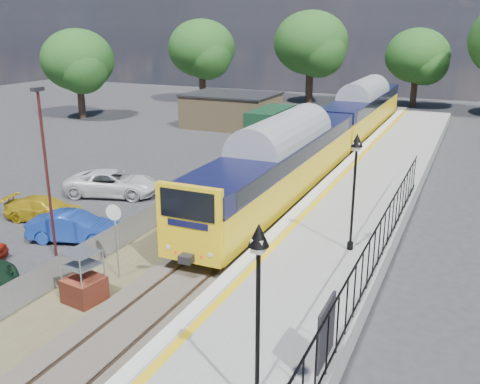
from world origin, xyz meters
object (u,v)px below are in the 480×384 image
Objects in this scene: victorian_lamp_south at (258,277)px; victorian_lamp_north at (355,165)px; car_white at (112,183)px; speed_sign at (115,229)px; car_yellow at (45,209)px; carpark_lamp at (46,164)px; train at (333,128)px; car_blue at (74,227)px; brick_plinth at (83,278)px.

victorian_lamp_south and victorian_lamp_north have the same top height.
car_white is at bearing 164.22° from victorian_lamp_north.
speed_sign reaches higher than car_yellow.
carpark_lamp is at bearing -177.09° from car_white.
victorian_lamp_north is 12.15m from carpark_lamp.
train is at bearing 101.47° from victorian_lamp_south.
car_yellow is (-15.24, 9.45, -3.72)m from victorian_lamp_south.
carpark_lamp reaches higher than victorian_lamp_north.
car_blue is 1.01× the size of car_yellow.
car_yellow is at bearing 148.22° from victorian_lamp_south.
speed_sign is at bearing -159.43° from car_white.
train is at bearing -41.47° from car_yellow.
car_blue is (-11.91, -2.07, -3.63)m from victorian_lamp_north.
speed_sign is 0.43× the size of carpark_lamp.
train is 10.11× the size of car_blue.
victorian_lamp_north is 1.14× the size of car_blue.
victorian_lamp_south is at bearing -134.38° from car_yellow.
victorian_lamp_south is 9.46m from brick_plinth.
train is (-5.50, 27.11, -1.96)m from victorian_lamp_south.
train reaches higher than car_blue.
brick_plinth is 9.23m from car_yellow.
train is 13.45× the size of speed_sign.
victorian_lamp_north is 10.60m from brick_plinth.
speed_sign is at bearing 89.23° from brick_plinth.
carpark_lamp is (-3.78, 0.75, 1.90)m from speed_sign.
victorian_lamp_south is 14.92m from car_blue.
car_blue is at bearing -128.42° from car_yellow.
car_blue is (-6.61, -19.18, -1.68)m from train.
carpark_lamp is 5.77m from car_yellow.
victorian_lamp_north is 18.02m from train.
carpark_lamp reaches higher than victorian_lamp_south.
car_blue is 3.49m from car_yellow.
victorian_lamp_south is 10.00m from victorian_lamp_north.
victorian_lamp_north is at bearing -97.64° from car_blue.
car_white is at bearing 110.42° from carpark_lamp.
brick_plinth is at bearing -153.54° from car_blue.
victorian_lamp_north is 9.23m from speed_sign.
carpark_lamp is (-11.58, -3.66, -0.30)m from victorian_lamp_north.
train is 20.36m from car_blue.
car_white is at bearing 136.15° from victorian_lamp_south.
train is 21.13× the size of brick_plinth.
car_yellow is (-15.04, -0.55, -3.72)m from victorian_lamp_north.
victorian_lamp_north is at bearing -72.79° from train.
car_white is (-2.88, 7.75, -3.28)m from carpark_lamp.
brick_plinth is (-8.03, 3.70, -3.37)m from victorian_lamp_south.
carpark_lamp is at bearing 144.86° from brick_plinth.
car_yellow is at bearing -177.89° from victorian_lamp_north.
carpark_lamp is (-6.28, -20.77, 1.65)m from train.
brick_plinth is 12.33m from car_white.
carpark_lamp reaches higher than brick_plinth.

